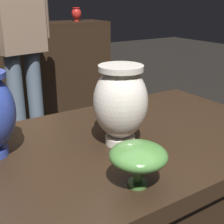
# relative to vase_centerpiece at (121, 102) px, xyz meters

# --- Properties ---
(vase_centerpiece) EXTENTS (0.16, 0.16, 0.23)m
(vase_centerpiece) POSITION_rel_vase_centerpiece_xyz_m (0.00, 0.00, 0.00)
(vase_centerpiece) COLOR silver
(vase_centerpiece) RESTS_ON display_plinth
(vase_tall_behind) EXTENTS (0.13, 0.13, 0.10)m
(vase_tall_behind) POSITION_rel_vase_centerpiece_xyz_m (-0.09, -0.21, -0.05)
(vase_tall_behind) COLOR #477A38
(vase_tall_behind) RESTS_ON display_plinth
(shelf_vase_right) EXTENTS (0.10, 0.10, 0.30)m
(shelf_vase_right) POSITION_rel_vase_centerpiece_xyz_m (0.48, 2.21, 0.20)
(shelf_vase_right) COLOR #E55B1E
(shelf_vase_right) RESTS_ON back_display_shelf
(shelf_vase_far_right) EXTENTS (0.10, 0.10, 0.13)m
(shelf_vase_far_right) POSITION_rel_vase_centerpiece_xyz_m (1.00, 2.25, 0.13)
(shelf_vase_far_right) COLOR red
(shelf_vase_far_right) RESTS_ON back_display_shelf
(visitor_center_back) EXTENTS (0.46, 0.24, 1.73)m
(visitor_center_back) POSITION_rel_vase_centerpiece_xyz_m (0.16, 1.45, 0.10)
(visitor_center_back) COLOR slate
(visitor_center_back) RESTS_ON ground_plane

